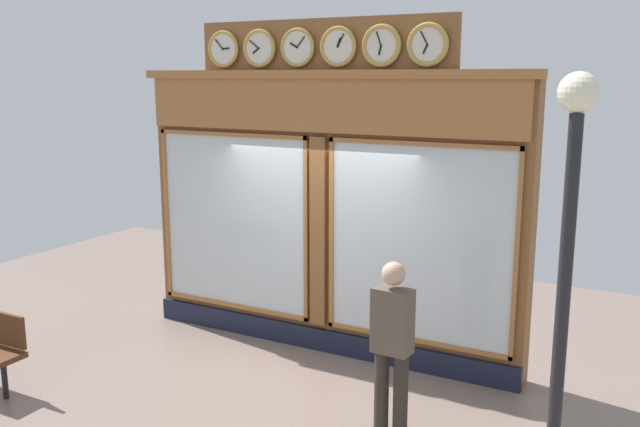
% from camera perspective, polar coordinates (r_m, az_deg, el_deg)
% --- Properties ---
extents(shop_facade, '(5.04, 0.42, 3.99)m').
position_cam_1_polar(shop_facade, '(8.28, 0.41, 0.45)').
color(shop_facade, brown).
rests_on(shop_facade, ground_plane).
extents(pedestrian, '(0.37, 0.25, 1.69)m').
position_cam_1_polar(pedestrian, '(6.50, 6.02, -10.51)').
color(pedestrian, '#312A24').
rests_on(pedestrian, ground_plane).
extents(street_lamp, '(0.28, 0.28, 3.38)m').
position_cam_1_polar(street_lamp, '(5.10, 19.95, -1.73)').
color(street_lamp, black).
rests_on(street_lamp, ground_plane).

